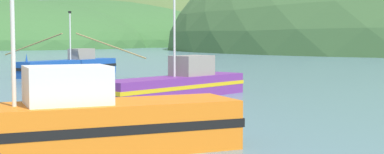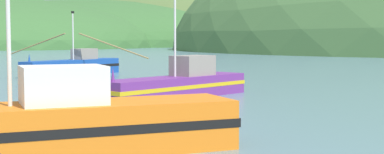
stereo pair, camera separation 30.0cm
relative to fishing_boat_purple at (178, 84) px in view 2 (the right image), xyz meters
name	(u,v)px [view 2 (the right image)]	position (x,y,z in m)	size (l,w,h in m)	color
hill_mid_left	(83,45)	(-98.69, 183.98, -0.76)	(166.07, 132.86, 36.29)	#386633
hill_mid_right	(203,44)	(-53.35, 207.76, -0.76)	(144.32, 115.46, 49.03)	#516B38
fishing_boat_purple	(178,84)	(0.00, 0.00, 0.00)	(6.22, 10.08, 5.96)	#6B2D84
fishing_boat_blue	(73,66)	(-14.49, 15.17, 0.05)	(16.21, 10.77, 5.68)	#19479E
fishing_boat_orange	(40,127)	(0.85, -16.08, 0.11)	(10.73, 9.17, 6.24)	orange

